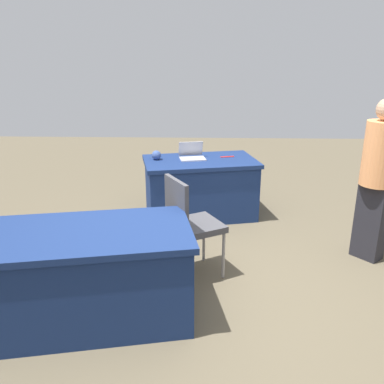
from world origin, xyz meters
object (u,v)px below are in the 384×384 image
at_px(laptop_silver, 192,156).
at_px(person_organiser, 378,173).
at_px(chair_tucked_right, 189,220).
at_px(yarn_ball, 156,155).
at_px(table_mid_right, 82,276).
at_px(scissors_red, 227,157).
at_px(table_foreground, 200,188).

bearing_deg(laptop_silver, person_organiser, 135.79).
height_order(chair_tucked_right, yarn_ball, chair_tucked_right).
distance_m(table_mid_right, scissors_red, 2.73).
bearing_deg(table_foreground, table_mid_right, 68.42).
bearing_deg(yarn_ball, scissors_red, -169.25).
xyz_separation_m(table_mid_right, person_organiser, (-2.65, -1.12, 0.53)).
relative_size(table_mid_right, scissors_red, 10.26).
relative_size(table_foreground, scissors_red, 8.67).
xyz_separation_m(chair_tucked_right, yarn_ball, (0.48, -1.54, 0.24)).
xyz_separation_m(table_mid_right, chair_tucked_right, (-0.81, -0.69, 0.19)).
bearing_deg(yarn_ball, chair_tucked_right, 107.33).
bearing_deg(laptop_silver, yarn_ball, -2.54).
bearing_deg(table_foreground, laptop_silver, -27.24).
relative_size(table_mid_right, yarn_ball, 15.64).
height_order(table_mid_right, chair_tucked_right, chair_tucked_right).
bearing_deg(table_foreground, chair_tucked_right, 87.21).
distance_m(laptop_silver, yarn_ball, 0.46).
relative_size(person_organiser, yarn_ball, 13.86).
relative_size(chair_tucked_right, person_organiser, 0.60).
bearing_deg(person_organiser, scissors_red, 7.13).
bearing_deg(yarn_ball, laptop_silver, -170.60).
bearing_deg(scissors_red, laptop_silver, -1.11).
bearing_deg(person_organiser, chair_tucked_right, 62.54).
height_order(table_mid_right, laptop_silver, laptop_silver).
distance_m(table_foreground, laptop_silver, 0.43).
height_order(table_foreground, scissors_red, scissors_red).
relative_size(table_mid_right, laptop_silver, 4.99).
distance_m(laptop_silver, scissors_red, 0.47).
height_order(table_mid_right, scissors_red, scissors_red).
xyz_separation_m(table_foreground, laptop_silver, (0.11, -0.05, 0.41)).
relative_size(chair_tucked_right, scissors_red, 5.43).
xyz_separation_m(table_foreground, scissors_red, (-0.35, -0.15, 0.38)).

